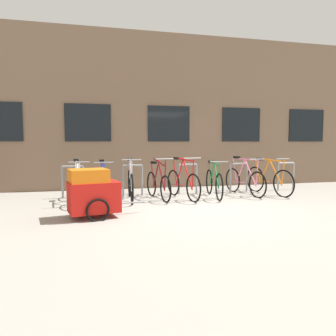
{
  "coord_description": "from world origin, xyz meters",
  "views": [
    {
      "loc": [
        -2.21,
        -6.28,
        1.4
      ],
      "look_at": [
        -0.39,
        1.6,
        0.74
      ],
      "focal_mm": 33.72,
      "sensor_mm": 36.0,
      "label": 1
    }
  ],
  "objects": [
    {
      "name": "bike_trailer",
      "position": [
        -2.27,
        -0.32,
        0.47
      ],
      "size": [
        1.48,
        0.77,
        0.93
      ],
      "color": "red",
      "rests_on": "ground"
    },
    {
      "name": "bicycle_green",
      "position": [
        0.76,
        1.31,
        0.37
      ],
      "size": [
        0.44,
        1.76,
        0.96
      ],
      "color": "black",
      "rests_on": "ground"
    },
    {
      "name": "bicycle_silver",
      "position": [
        -1.39,
        1.35,
        0.39
      ],
      "size": [
        0.44,
        1.8,
        1.04
      ],
      "color": "black",
      "rests_on": "ground"
    },
    {
      "name": "bicycle_blue",
      "position": [
        -2.05,
        1.41,
        0.4
      ],
      "size": [
        0.44,
        1.75,
        0.99
      ],
      "color": "black",
      "rests_on": "ground"
    },
    {
      "name": "storefront_building",
      "position": [
        -0.0,
        7.0,
        2.35
      ],
      "size": [
        28.0,
        7.65,
        4.69
      ],
      "color": "#7A604C",
      "rests_on": "ground"
    },
    {
      "name": "bicycle_red",
      "position": [
        -0.09,
        1.27,
        0.39
      ],
      "size": [
        0.52,
        1.75,
        1.06
      ],
      "color": "black",
      "rests_on": "ground"
    },
    {
      "name": "bicycle_white",
      "position": [
        -2.62,
        1.23,
        0.4
      ],
      "size": [
        0.44,
        1.8,
        1.02
      ],
      "color": "black",
      "rests_on": "ground"
    },
    {
      "name": "ground_plane",
      "position": [
        0.0,
        0.0,
        0.0
      ],
      "size": [
        42.0,
        42.0,
        0.0
      ],
      "primitive_type": "plane",
      "color": "#9E998E"
    },
    {
      "name": "bike_rack",
      "position": [
        0.23,
        1.9,
        0.49
      ],
      "size": [
        6.55,
        0.05,
        0.82
      ],
      "color": "gray",
      "rests_on": "ground"
    },
    {
      "name": "bicycle_pink",
      "position": [
        1.68,
        1.45,
        0.38
      ],
      "size": [
        0.47,
        1.77,
        1.04
      ],
      "color": "black",
      "rests_on": "ground"
    },
    {
      "name": "bicycle_maroon",
      "position": [
        -0.71,
        1.33,
        0.37
      ],
      "size": [
        0.45,
        1.63,
        1.04
      ],
      "color": "black",
      "rests_on": "ground"
    },
    {
      "name": "bicycle_orange",
      "position": [
        2.35,
        1.37,
        0.39
      ],
      "size": [
        0.55,
        1.76,
        1.01
      ],
      "color": "black",
      "rests_on": "ground"
    }
  ]
}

